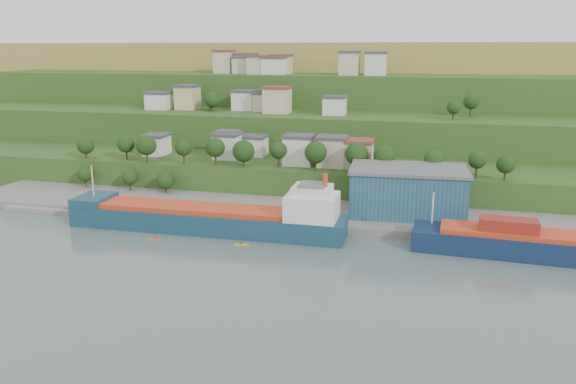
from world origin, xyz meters
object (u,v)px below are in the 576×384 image
(cargo_ship_far, at_px, (569,248))
(caravan, at_px, (104,200))
(warehouse, at_px, (408,191))
(cargo_ship_near, at_px, (215,220))
(kayak_orange, at_px, (156,239))

(cargo_ship_far, height_order, caravan, cargo_ship_far)
(warehouse, bearing_deg, cargo_ship_far, -33.53)
(cargo_ship_far, xyz_separation_m, caravan, (-122.68, 11.99, -0.14))
(cargo_ship_near, height_order, cargo_ship_far, cargo_ship_near)
(warehouse, relative_size, kayak_orange, 9.93)
(cargo_ship_far, relative_size, warehouse, 1.99)
(caravan, bearing_deg, kayak_orange, -29.45)
(warehouse, bearing_deg, caravan, -176.65)
(cargo_ship_near, height_order, kayak_orange, cargo_ship_near)
(caravan, bearing_deg, warehouse, 15.20)
(cargo_ship_near, relative_size, warehouse, 2.27)
(cargo_ship_near, distance_m, kayak_orange, 15.61)
(cargo_ship_far, xyz_separation_m, kayak_orange, (-95.58, -9.50, -2.47))
(cargo_ship_near, relative_size, cargo_ship_far, 1.14)
(cargo_ship_near, xyz_separation_m, kayak_orange, (-11.75, -9.90, -2.74))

